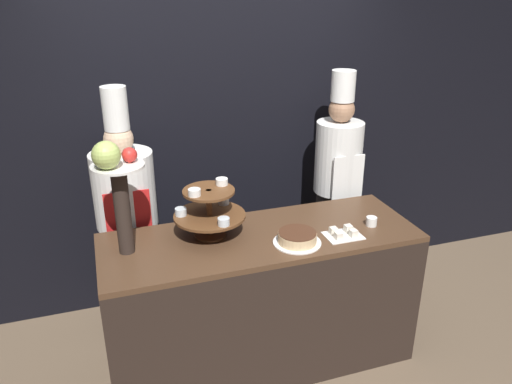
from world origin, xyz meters
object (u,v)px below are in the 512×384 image
object	(u,v)px
fruit_pedestal	(116,181)
cake_round	(297,238)
cup_white	(371,221)
chef_left	(127,213)
chef_center_left	(337,178)
tiered_stand	(209,210)
cake_square_tray	(343,233)

from	to	relation	value
fruit_pedestal	cake_round	world-z (taller)	fruit_pedestal
cake_round	cup_white	distance (m)	0.55
cup_white	chef_left	bearing A→B (deg)	154.70
chef_left	chef_center_left	distance (m)	1.58
tiered_stand	fruit_pedestal	xyz separation A→B (m)	(-0.52, -0.05, 0.27)
chef_center_left	tiered_stand	bearing A→B (deg)	-155.64
fruit_pedestal	cake_round	bearing A→B (deg)	-11.60
cake_round	chef_center_left	size ratio (longest dim) A/B	0.16
tiered_stand	cup_white	size ratio (longest dim) A/B	6.31
cake_round	cup_white	world-z (taller)	cake_round
cup_white	chef_left	xyz separation A→B (m)	(-1.47, 0.70, -0.03)
cake_round	chef_left	xyz separation A→B (m)	(-0.93, 0.76, -0.04)
tiered_stand	chef_left	bearing A→B (deg)	132.22
fruit_pedestal	chef_center_left	world-z (taller)	chef_center_left
fruit_pedestal	cake_square_tray	xyz separation A→B (m)	(1.30, -0.21, -0.43)
cake_round	chef_center_left	world-z (taller)	chef_center_left
tiered_stand	cake_square_tray	world-z (taller)	tiered_stand
cake_round	chef_left	size ratio (longest dim) A/B	0.16
cake_round	cup_white	xyz separation A→B (m)	(0.54, 0.07, -0.01)
tiered_stand	cup_white	bearing A→B (deg)	-10.58
cake_square_tray	cup_white	bearing A→B (deg)	17.14
tiered_stand	chef_center_left	world-z (taller)	chef_center_left
fruit_pedestal	chef_left	world-z (taller)	chef_left
fruit_pedestal	chef_left	xyz separation A→B (m)	(0.06, 0.56, -0.45)
cake_square_tray	fruit_pedestal	bearing A→B (deg)	170.77
cake_round	cake_square_tray	xyz separation A→B (m)	(0.30, -0.01, -0.02)
tiered_stand	chef_left	world-z (taller)	chef_left
cake_square_tray	chef_left	size ratio (longest dim) A/B	0.12
cake_square_tray	tiered_stand	bearing A→B (deg)	161.26
cup_white	cake_square_tray	distance (m)	0.25
cake_round	chef_center_left	distance (m)	1.00
cup_white	chef_center_left	world-z (taller)	chef_center_left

